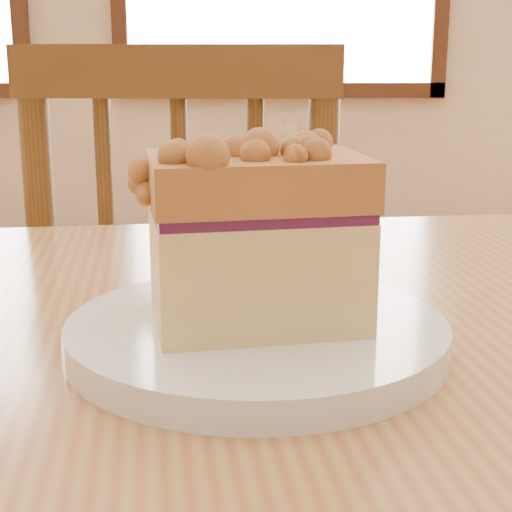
{
  "coord_description": "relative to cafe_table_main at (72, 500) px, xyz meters",
  "views": [
    {
      "loc": [
        0.12,
        -0.3,
        0.93
      ],
      "look_at": [
        0.13,
        0.2,
        0.8
      ],
      "focal_mm": 55.0,
      "sensor_mm": 36.0,
      "label": 1
    }
  ],
  "objects": [
    {
      "name": "cafe_table_main",
      "position": [
        0.0,
        0.0,
        0.0
      ],
      "size": [
        1.33,
        0.97,
        0.75
      ],
      "rotation": [
        0.0,
        0.0,
        0.12
      ],
      "color": "#A77B41",
      "rests_on": "ground"
    },
    {
      "name": "cafe_chair_main",
      "position": [
        0.04,
        0.65,
        -0.17
      ],
      "size": [
        0.45,
        0.45,
        0.96
      ],
      "rotation": [
        0.0,
        0.0,
        3.11
      ],
      "color": "brown",
      "rests_on": "ground"
    },
    {
      "name": "plate",
      "position": [
        0.12,
        0.02,
        0.1
      ],
      "size": [
        0.25,
        0.25,
        0.02
      ],
      "color": "white",
      "rests_on": "cafe_table_main"
    },
    {
      "name": "cake_slice",
      "position": [
        0.12,
        0.02,
        0.17
      ],
      "size": [
        0.15,
        0.12,
        0.12
      ],
      "rotation": [
        0.0,
        0.0,
        0.18
      ],
      "color": "#DAC07B",
      "rests_on": "plate"
    }
  ]
}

